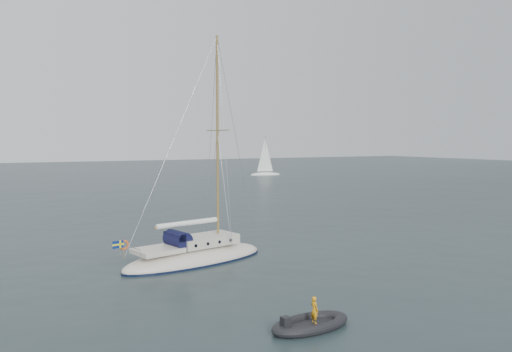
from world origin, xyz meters
TOP-DOWN VIEW (x-y plane):
  - ground at (0.00, 0.00)m, footprint 300.00×300.00m
  - sailboat at (-3.94, -0.44)m, footprint 9.72×2.91m
  - dinghy at (-5.54, -0.57)m, footprint 2.65×1.20m
  - rib at (-3.77, -12.15)m, footprint 3.43×1.56m
  - distant_yacht_b at (35.02, 62.41)m, footprint 6.43×3.43m

SIDE VIEW (x-z plane):
  - ground at x=0.00m, z-range 0.00..0.00m
  - dinghy at x=-5.54m, z-range -0.02..0.36m
  - rib at x=-3.77m, z-range -0.41..0.81m
  - sailboat at x=-3.94m, z-range -5.87..7.97m
  - distant_yacht_b at x=35.02m, z-range -0.62..7.91m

